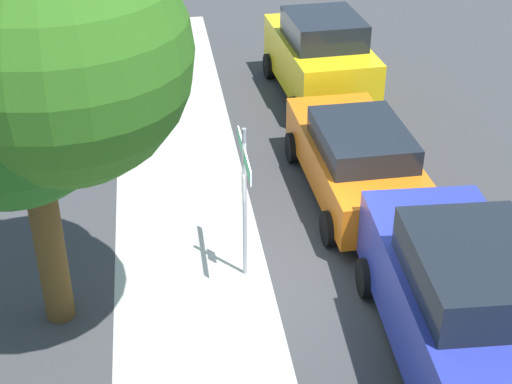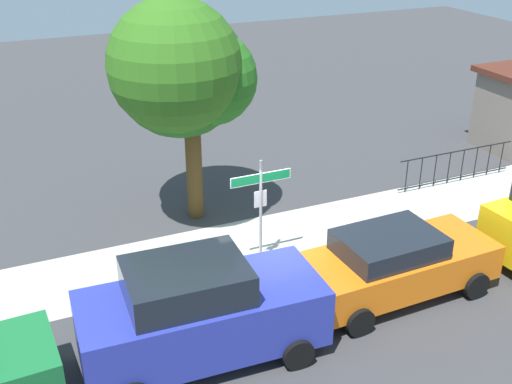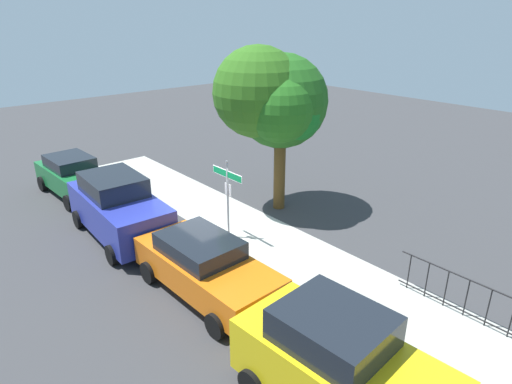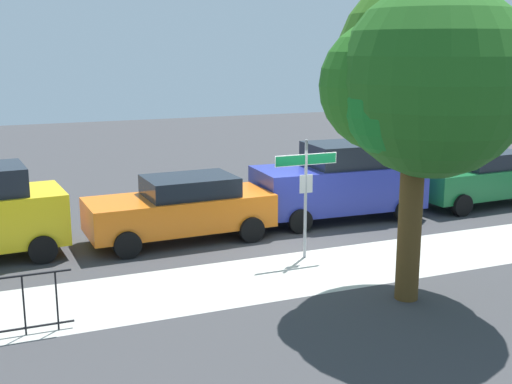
{
  "view_description": "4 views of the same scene",
  "coord_description": "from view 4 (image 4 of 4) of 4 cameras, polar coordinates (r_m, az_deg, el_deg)",
  "views": [
    {
      "loc": [
        -9.97,
        1.7,
        7.94
      ],
      "look_at": [
        0.63,
        0.18,
        1.45
      ],
      "focal_mm": 53.81,
      "sensor_mm": 36.0,
      "label": 1
    },
    {
      "loc": [
        -5.06,
        -11.77,
        8.31
      ],
      "look_at": [
        0.49,
        0.93,
        1.68
      ],
      "focal_mm": 43.99,
      "sensor_mm": 36.0,
      "label": 2
    },
    {
      "loc": [
        11.12,
        -7.65,
        7.08
      ],
      "look_at": [
        1.34,
        0.82,
        1.84
      ],
      "focal_mm": 30.6,
      "sensor_mm": 36.0,
      "label": 3
    },
    {
      "loc": [
        7.02,
        13.28,
        4.75
      ],
      "look_at": [
        1.43,
        -0.01,
        1.55
      ],
      "focal_mm": 45.99,
      "sensor_mm": 36.0,
      "label": 4
    }
  ],
  "objects": [
    {
      "name": "ground_plane",
      "position": [
        15.76,
        4.83,
        -5.09
      ],
      "size": [
        60.0,
        60.0,
        0.0
      ],
      "primitive_type": "plane",
      "color": "#38383A"
    },
    {
      "name": "sidewalk_strip",
      "position": [
        13.83,
        -0.08,
        -7.57
      ],
      "size": [
        24.0,
        2.6,
        0.0
      ],
      "primitive_type": "cube",
      "color": "#ACABA2",
      "rests_on": "ground_plane"
    },
    {
      "name": "street_sign",
      "position": [
        14.78,
        4.36,
        1.16
      ],
      "size": [
        1.53,
        0.07,
        2.74
      ],
      "color": "#9EA0A5",
      "rests_on": "ground_plane"
    },
    {
      "name": "shade_tree",
      "position": [
        12.52,
        14.13,
        9.69
      ],
      "size": [
        3.85,
        4.21,
        6.18
      ],
      "color": "#523A1A",
      "rests_on": "ground_plane"
    },
    {
      "name": "car_green",
      "position": [
        21.19,
        18.94,
        1.2
      ],
      "size": [
        4.3,
        2.12,
        1.64
      ],
      "rotation": [
        0.0,
        0.0,
        0.04
      ],
      "color": "#186731",
      "rests_on": "ground_plane"
    },
    {
      "name": "car_blue",
      "position": [
        18.48,
        7.33,
        0.9
      ],
      "size": [
        4.76,
        2.3,
        2.15
      ],
      "rotation": [
        0.0,
        0.0,
        -0.04
      ],
      "color": "#273299",
      "rests_on": "ground_plane"
    },
    {
      "name": "car_orange",
      "position": [
        16.45,
        -6.49,
        -1.36
      ],
      "size": [
        4.63,
        2.13,
        1.61
      ],
      "rotation": [
        0.0,
        0.0,
        0.03
      ],
      "color": "orange",
      "rests_on": "ground_plane"
    }
  ]
}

